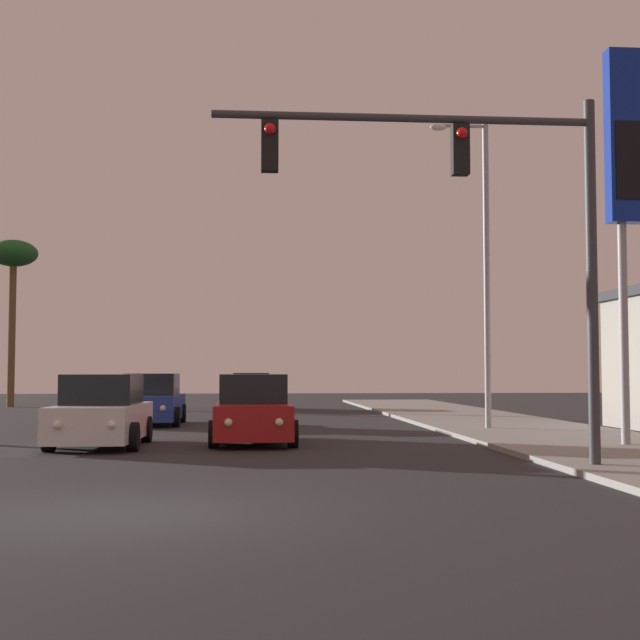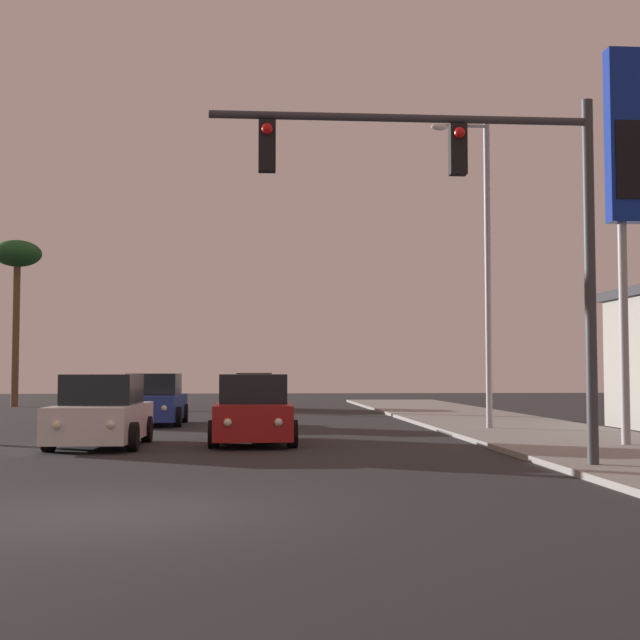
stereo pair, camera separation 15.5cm
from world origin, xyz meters
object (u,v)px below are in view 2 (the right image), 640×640
object	(u,v)px
car_red	(253,412)
car_black	(253,393)
palm_tree_far	(17,262)
car_blue	(154,401)
car_white	(102,414)
traffic_light_mast	(483,204)
street_lamp	(483,256)

from	to	relation	value
car_red	car_black	bearing A→B (deg)	-89.87
car_black	palm_tree_far	distance (m)	14.13
car_red	car_blue	bearing A→B (deg)	-67.23
car_black	palm_tree_far	size ratio (longest dim) A/B	0.52
car_white	car_black	size ratio (longest dim) A/B	1.00
traffic_light_mast	street_lamp	world-z (taller)	street_lamp
car_white	palm_tree_far	bearing A→B (deg)	-69.05
car_red	street_lamp	world-z (taller)	street_lamp
car_white	car_black	bearing A→B (deg)	-98.14
car_blue	traffic_light_mast	bearing A→B (deg)	118.25
car_white	car_black	distance (m)	20.15
car_red	street_lamp	bearing A→B (deg)	-152.01
car_red	traffic_light_mast	world-z (taller)	traffic_light_mast
car_blue	car_red	distance (m)	8.50
street_lamp	car_black	bearing A→B (deg)	113.25
palm_tree_far	street_lamp	bearing A→B (deg)	-46.97
traffic_light_mast	street_lamp	bearing A→B (deg)	75.31
car_white	car_black	world-z (taller)	same
car_black	car_white	bearing A→B (deg)	78.22
car_red	traffic_light_mast	distance (m)	8.64
car_white	palm_tree_far	xyz separation A→B (m)	(-8.32, 24.10, 6.45)
car_red	traffic_light_mast	bearing A→B (deg)	121.73
car_white	traffic_light_mast	world-z (taller)	traffic_light_mast
car_blue	car_white	bearing A→B (deg)	89.59
car_black	traffic_light_mast	size ratio (longest dim) A/B	0.63
car_blue	palm_tree_far	bearing A→B (deg)	-59.86
traffic_light_mast	car_red	bearing A→B (deg)	121.67
car_black	car_red	xyz separation A→B (m)	(0.02, -19.15, 0.00)
car_white	car_red	xyz separation A→B (m)	(3.54, 0.69, 0.00)
car_red	traffic_light_mast	size ratio (longest dim) A/B	0.63
car_white	street_lamp	world-z (taller)	street_lamp
street_lamp	palm_tree_far	size ratio (longest dim) A/B	1.08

